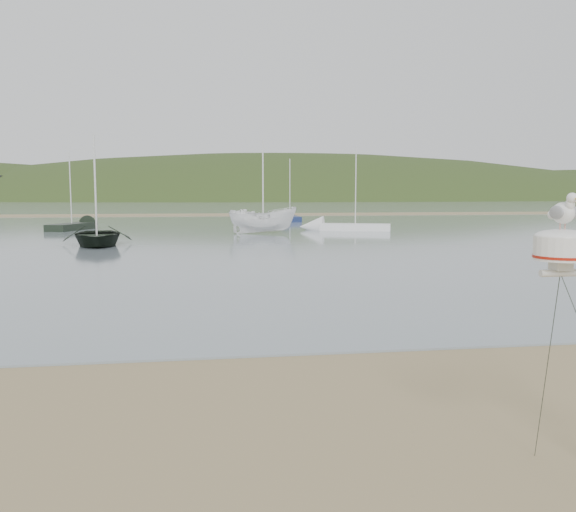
{
  "coord_description": "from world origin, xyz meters",
  "views": [
    {
      "loc": [
        1.13,
        -6.34,
        2.88
      ],
      "look_at": [
        2.26,
        1.0,
        2.1
      ],
      "focal_mm": 38.0,
      "sensor_mm": 36.0,
      "label": 1
    }
  ],
  "objects": [
    {
      "name": "hill_ridge",
      "position": [
        18.52,
        235.0,
        -19.7
      ],
      "size": [
        620.0,
        180.0,
        80.0
      ],
      "color": "#243515",
      "rests_on": "ground"
    },
    {
      "name": "sailboat_white_near",
      "position": [
        11.22,
        37.91,
        0.3
      ],
      "size": [
        6.89,
        3.78,
        6.7
      ],
      "color": "white",
      "rests_on": "ground"
    },
    {
      "name": "sandbar",
      "position": [
        0.0,
        70.0,
        0.07
      ],
      "size": [
        560.0,
        7.0,
        0.07
      ],
      "primitive_type": "cube",
      "color": "olive",
      "rests_on": "water"
    },
    {
      "name": "sailboat_dark_mid",
      "position": [
        -7.44,
        42.76,
        0.3
      ],
      "size": [
        3.66,
        6.5,
        6.34
      ],
      "color": "black",
      "rests_on": "ground"
    },
    {
      "name": "ground",
      "position": [
        0.0,
        0.0,
        0.0
      ],
      "size": [
        560.0,
        560.0,
        0.0
      ],
      "primitive_type": "plane",
      "color": "olive",
      "rests_on": "ground"
    },
    {
      "name": "sailboat_blue_far",
      "position": [
        10.41,
        54.46,
        0.3
      ],
      "size": [
        1.73,
        6.67,
        6.61
      ],
      "color": "#16244E",
      "rests_on": "ground"
    },
    {
      "name": "far_cottages",
      "position": [
        3.0,
        196.0,
        4.0
      ],
      "size": [
        294.4,
        6.3,
        8.0
      ],
      "color": "silver",
      "rests_on": "ground"
    },
    {
      "name": "water",
      "position": [
        0.0,
        132.0,
        0.02
      ],
      "size": [
        560.0,
        256.0,
        0.04
      ],
      "primitive_type": "cube",
      "color": "slate",
      "rests_on": "ground"
    },
    {
      "name": "boat_dark",
      "position": [
        -4.01,
        27.02,
        2.61
      ],
      "size": [
        3.78,
        1.53,
        5.14
      ],
      "primitive_type": "imported",
      "rotation": [
        0.0,
        0.0,
        0.13
      ],
      "color": "black",
      "rests_on": "water"
    },
    {
      "name": "boat_white",
      "position": [
        5.77,
        35.18,
        2.39
      ],
      "size": [
        1.89,
        1.85,
        4.71
      ],
      "primitive_type": "imported",
      "rotation": [
        0.0,
        0.0,
        1.61
      ],
      "color": "white",
      "rests_on": "water"
    }
  ]
}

